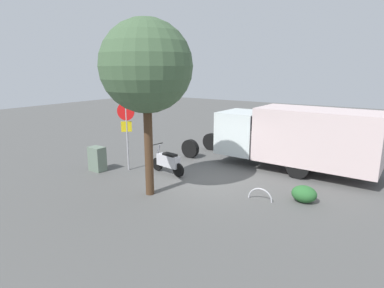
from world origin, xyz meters
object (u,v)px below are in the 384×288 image
(box_truck_near, at_px, (293,135))
(motorcycle, at_px, (168,162))
(bike_rack_hoop, at_px, (260,200))
(utility_cabinet, at_px, (97,159))
(street_tree, at_px, (146,67))
(stop_sign, at_px, (127,126))

(box_truck_near, xyz_separation_m, motorcycle, (4.08, 3.38, -1.01))
(box_truck_near, relative_size, bike_rack_hoop, 10.13)
(utility_cabinet, bearing_deg, street_tree, 167.96)
(utility_cabinet, distance_m, bike_rack_hoop, 7.10)
(box_truck_near, relative_size, motorcycle, 4.77)
(box_truck_near, xyz_separation_m, street_tree, (3.24, 5.51, 2.79))
(motorcycle, bearing_deg, stop_sign, 25.79)
(street_tree, distance_m, utility_cabinet, 5.30)
(bike_rack_hoop, bearing_deg, box_truck_near, -87.31)
(street_tree, bearing_deg, motorcycle, -68.42)
(street_tree, height_order, bike_rack_hoop, street_tree)
(motorcycle, relative_size, stop_sign, 0.62)
(motorcycle, distance_m, utility_cabinet, 3.09)
(utility_cabinet, bearing_deg, stop_sign, -141.77)
(stop_sign, relative_size, utility_cabinet, 2.80)
(box_truck_near, distance_m, motorcycle, 5.39)
(stop_sign, distance_m, utility_cabinet, 1.93)
(street_tree, height_order, utility_cabinet, street_tree)
(box_truck_near, xyz_separation_m, stop_sign, (5.83, 3.93, 0.41))
(motorcycle, bearing_deg, box_truck_near, -131.78)
(box_truck_near, bearing_deg, stop_sign, 35.92)
(utility_cabinet, bearing_deg, motorcycle, -154.04)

